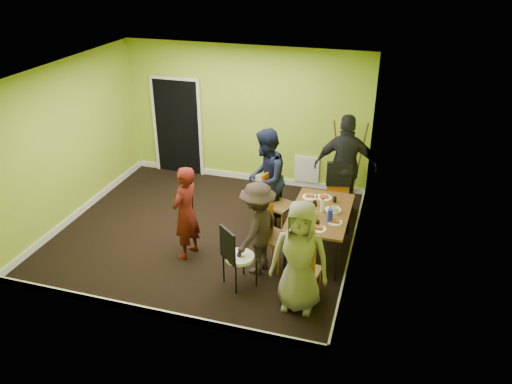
% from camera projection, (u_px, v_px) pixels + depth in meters
% --- Properties ---
extents(ground, '(5.00, 5.00, 0.00)m').
position_uv_depth(ground, '(207.00, 232.00, 8.70)').
color(ground, black).
rests_on(ground, ground).
extents(room_walls, '(5.04, 4.54, 2.82)m').
position_uv_depth(room_walls, '(204.00, 179.00, 8.30)').
color(room_walls, '#9BB92F').
rests_on(room_walls, ground).
extents(dining_table, '(0.90, 1.50, 0.75)m').
position_uv_depth(dining_table, '(320.00, 215.00, 7.83)').
color(dining_table, black).
rests_on(dining_table, ground).
extents(chair_left_far, '(0.57, 0.56, 1.08)m').
position_uv_depth(chair_left_far, '(275.00, 198.00, 8.52)').
color(chair_left_far, orange).
rests_on(chair_left_far, ground).
extents(chair_left_near, '(0.57, 0.57, 1.07)m').
position_uv_depth(chair_left_near, '(271.00, 230.00, 7.60)').
color(chair_left_near, orange).
rests_on(chair_left_near, ground).
extents(chair_back_end, '(0.52, 0.59, 1.07)m').
position_uv_depth(chair_back_end, '(339.00, 181.00, 8.79)').
color(chair_back_end, orange).
rests_on(chair_back_end, ground).
extents(chair_front_end, '(0.42, 0.43, 0.91)m').
position_uv_depth(chair_front_end, '(305.00, 269.00, 6.86)').
color(chair_front_end, orange).
rests_on(chair_front_end, ground).
extents(chair_bentwood, '(0.54, 0.54, 0.99)m').
position_uv_depth(chair_bentwood, '(235.00, 254.00, 7.11)').
color(chair_bentwood, black).
rests_on(chair_bentwood, ground).
extents(easel, '(0.65, 0.61, 1.62)m').
position_uv_depth(easel, '(348.00, 161.00, 9.46)').
color(easel, brown).
rests_on(easel, ground).
extents(plate_near_left, '(0.26, 0.26, 0.01)m').
position_uv_depth(plate_near_left, '(310.00, 197.00, 8.24)').
color(plate_near_left, white).
rests_on(plate_near_left, dining_table).
extents(plate_near_right, '(0.25, 0.25, 0.01)m').
position_uv_depth(plate_near_right, '(299.00, 223.00, 7.48)').
color(plate_near_right, white).
rests_on(plate_near_right, dining_table).
extents(plate_far_back, '(0.26, 0.26, 0.01)m').
position_uv_depth(plate_far_back, '(324.00, 197.00, 8.22)').
color(plate_far_back, white).
rests_on(plate_far_back, dining_table).
extents(plate_far_front, '(0.25, 0.25, 0.01)m').
position_uv_depth(plate_far_front, '(318.00, 229.00, 7.33)').
color(plate_far_front, white).
rests_on(plate_far_front, dining_table).
extents(plate_wall_back, '(0.26, 0.26, 0.01)m').
position_uv_depth(plate_wall_back, '(333.00, 210.00, 7.84)').
color(plate_wall_back, white).
rests_on(plate_wall_back, dining_table).
extents(plate_wall_front, '(0.22, 0.22, 0.01)m').
position_uv_depth(plate_wall_front, '(335.00, 222.00, 7.50)').
color(plate_wall_front, white).
rests_on(plate_wall_front, dining_table).
extents(thermos, '(0.06, 0.06, 0.22)m').
position_uv_depth(thermos, '(322.00, 205.00, 7.76)').
color(thermos, white).
rests_on(thermos, dining_table).
extents(blue_bottle, '(0.08, 0.08, 0.21)m').
position_uv_depth(blue_bottle, '(330.00, 216.00, 7.47)').
color(blue_bottle, '#1625AC').
rests_on(blue_bottle, dining_table).
extents(orange_bottle, '(0.03, 0.03, 0.09)m').
position_uv_depth(orange_bottle, '(321.00, 203.00, 7.97)').
color(orange_bottle, orange).
rests_on(orange_bottle, dining_table).
extents(glass_mid, '(0.07, 0.07, 0.08)m').
position_uv_depth(glass_mid, '(315.00, 203.00, 7.97)').
color(glass_mid, black).
rests_on(glass_mid, dining_table).
extents(glass_back, '(0.06, 0.06, 0.09)m').
position_uv_depth(glass_back, '(335.00, 200.00, 8.07)').
color(glass_back, black).
rests_on(glass_back, dining_table).
extents(glass_front, '(0.07, 0.07, 0.09)m').
position_uv_depth(glass_front, '(317.00, 223.00, 7.39)').
color(glass_front, black).
rests_on(glass_front, dining_table).
extents(cup_a, '(0.13, 0.13, 0.10)m').
position_uv_depth(cup_a, '(312.00, 214.00, 7.63)').
color(cup_a, white).
rests_on(cup_a, dining_table).
extents(cup_b, '(0.11, 0.11, 0.10)m').
position_uv_depth(cup_b, '(335.00, 210.00, 7.75)').
color(cup_b, white).
rests_on(cup_b, dining_table).
extents(person_standing, '(0.47, 0.62, 1.54)m').
position_uv_depth(person_standing, '(186.00, 213.00, 7.72)').
color(person_standing, '#4F110D').
rests_on(person_standing, ground).
extents(person_left_far, '(0.72, 0.90, 1.78)m').
position_uv_depth(person_left_far, '(266.00, 179.00, 8.55)').
color(person_left_far, '#141932').
rests_on(person_left_far, ground).
extents(person_left_near, '(0.78, 1.06, 1.48)m').
position_uv_depth(person_left_near, '(258.00, 229.00, 7.37)').
color(person_left_near, '#2D211E').
rests_on(person_left_near, ground).
extents(person_back_end, '(1.17, 0.59, 1.91)m').
position_uv_depth(person_back_end, '(346.00, 167.00, 8.85)').
color(person_back_end, black).
rests_on(person_back_end, ground).
extents(person_front_end, '(0.80, 0.53, 1.62)m').
position_uv_depth(person_front_end, '(300.00, 257.00, 6.59)').
color(person_front_end, gray).
rests_on(person_front_end, ground).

